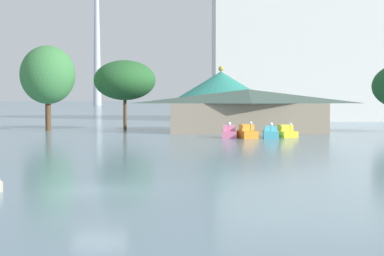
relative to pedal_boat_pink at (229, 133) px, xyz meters
The scene contains 10 objects.
ground_plane 37.21m from the pedal_boat_pink, 103.63° to the right, with size 2000.00×2000.00×0.00m, color slate.
pedal_boat_pink is the anchor object (origin of this frame).
pedal_boat_orange 1.97m from the pedal_boat_pink, 17.45° to the right, with size 2.13×2.77×1.83m.
pedal_boat_cyan 4.41m from the pedal_boat_pink, ahead, with size 1.82×2.98×1.73m.
pedal_boat_yellow 6.39m from the pedal_boat_pink, ahead, with size 2.29×2.90×1.63m.
boathouse 9.38m from the pedal_boat_pink, 71.16° to the left, with size 20.29×5.76×5.33m.
green_roof_pavilion 15.11m from the pedal_boat_pink, 89.89° to the left, with size 12.20×12.20×8.46m.
shoreline_tree_tall_left 28.12m from the pedal_boat_pink, 146.45° to the left, with size 7.17×7.17×11.16m.
shoreline_tree_mid 22.46m from the pedal_boat_pink, 126.51° to the left, with size 8.37×8.37×9.39m.
background_building_block 56.51m from the pedal_boat_pink, 67.84° to the left, with size 40.59×15.29×25.76m.
Camera 1 is at (3.89, -27.08, 4.21)m, focal length 55.46 mm.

